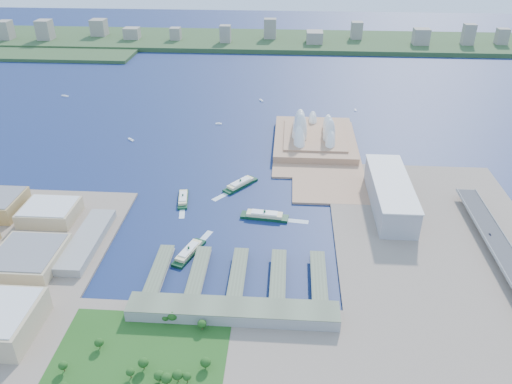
# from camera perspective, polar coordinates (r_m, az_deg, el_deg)

# --- Properties ---
(ground) EXTENTS (3000.00, 3000.00, 0.00)m
(ground) POSITION_cam_1_polar(r_m,az_deg,el_deg) (595.43, -2.66, -5.14)
(ground) COLOR #0F1D4A
(ground) RESTS_ON ground
(south_land) EXTENTS (720.00, 180.00, 3.00)m
(south_land) POSITION_cam_1_polar(r_m,az_deg,el_deg) (440.44, -5.84, -20.74)
(south_land) COLOR gray
(south_land) RESTS_ON ground
(east_land) EXTENTS (240.00, 500.00, 3.00)m
(east_land) POSITION_cam_1_polar(r_m,az_deg,el_deg) (579.59, 21.32, -8.43)
(east_land) COLOR gray
(east_land) RESTS_ON ground
(peninsula) EXTENTS (135.00, 220.00, 3.00)m
(peninsula) POSITION_cam_1_polar(r_m,az_deg,el_deg) (819.58, 6.86, 5.11)
(peninsula) COLOR #A67B5A
(peninsula) RESTS_ON ground
(far_shore) EXTENTS (2200.00, 260.00, 12.00)m
(far_shore) POSITION_cam_1_polar(r_m,az_deg,el_deg) (1503.72, 1.57, 16.89)
(far_shore) COLOR #2D4926
(far_shore) RESTS_ON ground
(opera_house) EXTENTS (134.00, 180.00, 58.00)m
(opera_house) POSITION_cam_1_polar(r_m,az_deg,el_deg) (825.80, 6.76, 7.62)
(opera_house) COLOR white
(opera_house) RESTS_ON peninsula
(toaster_building) EXTENTS (45.00, 155.00, 35.00)m
(toaster_building) POSITION_cam_1_polar(r_m,az_deg,el_deg) (662.78, 15.08, -0.22)
(toaster_building) COLOR gray
(toaster_building) RESTS_ON east_land
(ferry_wharves) EXTENTS (184.00, 90.00, 9.30)m
(ferry_wharves) POSITION_cam_1_polar(r_m,az_deg,el_deg) (531.78, -2.04, -9.41)
(ferry_wharves) COLOR #566149
(ferry_wharves) RESTS_ON ground
(terminal_building) EXTENTS (200.00, 28.00, 12.00)m
(terminal_building) POSITION_cam_1_polar(r_m,az_deg,el_deg) (483.96, -2.66, -13.49)
(terminal_building) COLOR gray
(terminal_building) RESTS_ON south_land
(park) EXTENTS (150.00, 110.00, 16.00)m
(park) POSITION_cam_1_polar(r_m,az_deg,el_deg) (458.19, -13.26, -17.24)
(park) COLOR #194714
(park) RESTS_ON south_land
(far_skyline) EXTENTS (1900.00, 140.00, 55.00)m
(far_skyline) POSITION_cam_1_polar(r_m,az_deg,el_deg) (1477.06, 1.55, 17.99)
(far_skyline) COLOR gray
(far_skyline) RESTS_ON far_shore
(ferry_a) EXTENTS (19.65, 50.36, 9.27)m
(ferry_a) POSITION_cam_1_polar(r_m,az_deg,el_deg) (671.23, -8.35, -0.60)
(ferry_a) COLOR #0D341B
(ferry_a) RESTS_ON ground
(ferry_b) EXTENTS (46.75, 54.23, 10.85)m
(ferry_b) POSITION_cam_1_polar(r_m,az_deg,el_deg) (697.87, -1.79, 1.06)
(ferry_b) COLOR #0D341B
(ferry_b) RESTS_ON ground
(ferry_c) EXTENTS (31.80, 56.38, 10.38)m
(ferry_c) POSITION_cam_1_polar(r_m,az_deg,el_deg) (568.93, -7.69, -6.65)
(ferry_c) COLOR #0D341B
(ferry_c) RESTS_ON ground
(ferry_d) EXTENTS (61.28, 21.91, 11.33)m
(ferry_d) POSITION_cam_1_polar(r_m,az_deg,el_deg) (626.37, 0.98, -2.55)
(ferry_d) COLOR #0D341B
(ferry_d) RESTS_ON ground
(boat_a) EXTENTS (12.81, 12.71, 2.78)m
(boat_a) POSITION_cam_1_polar(r_m,az_deg,el_deg) (868.37, -14.11, 5.85)
(boat_a) COLOR white
(boat_a) RESTS_ON ground
(boat_b) EXTENTS (10.95, 4.00, 2.94)m
(boat_b) POSITION_cam_1_polar(r_m,az_deg,el_deg) (910.08, -4.30, 7.81)
(boat_b) COLOR white
(boat_b) RESTS_ON ground
(boat_c) EXTENTS (3.48, 10.72, 2.39)m
(boat_c) POSITION_cam_1_polar(r_m,az_deg,el_deg) (992.27, 11.29, 9.19)
(boat_c) COLOR white
(boat_c) RESTS_ON ground
(boat_d) EXTENTS (17.36, 9.32, 2.89)m
(boat_d) POSITION_cam_1_polar(r_m,az_deg,el_deg) (1123.01, -20.99, 10.23)
(boat_d) COLOR white
(boat_d) RESTS_ON ground
(boat_e) EXTENTS (9.49, 12.87, 3.07)m
(boat_e) POSITION_cam_1_polar(r_m,az_deg,el_deg) (1025.01, 0.60, 10.45)
(boat_e) COLOR white
(boat_e) RESTS_ON ground
(car_c) EXTENTS (1.87, 4.60, 1.34)m
(car_c) POSITION_cam_1_polar(r_m,az_deg,el_deg) (631.64, 25.18, -4.39)
(car_c) COLOR slate
(car_c) RESTS_ON expressway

